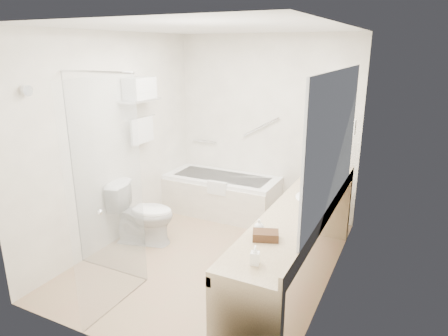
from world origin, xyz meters
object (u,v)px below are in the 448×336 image
at_px(bathtub, 222,194).
at_px(water_bottle_left, 313,173).
at_px(toilet, 143,213).
at_px(vanity_counter, 299,230).
at_px(amenity_basket, 266,235).

height_order(bathtub, water_bottle_left, water_bottle_left).
distance_m(bathtub, toilet, 1.34).
xyz_separation_m(bathtub, vanity_counter, (1.52, -1.39, 0.36)).
bearing_deg(amenity_basket, water_bottle_left, 90.97).
relative_size(vanity_counter, toilet, 3.50).
height_order(vanity_counter, toilet, vanity_counter).
height_order(toilet, amenity_basket, amenity_basket).
xyz_separation_m(bathtub, toilet, (-0.45, -1.26, 0.10)).
bearing_deg(amenity_basket, vanity_counter, 84.05).
xyz_separation_m(toilet, water_bottle_left, (1.87, 0.76, 0.57)).
xyz_separation_m(bathtub, water_bottle_left, (1.42, -0.50, 0.67)).
bearing_deg(water_bottle_left, toilet, -157.97).
xyz_separation_m(vanity_counter, toilet, (-1.97, 0.13, -0.26)).
relative_size(toilet, water_bottle_left, 3.61).
bearing_deg(water_bottle_left, bathtub, 160.70).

